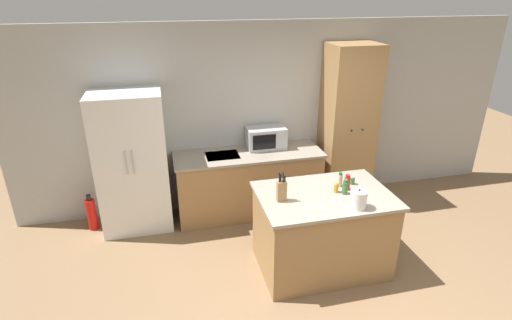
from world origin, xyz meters
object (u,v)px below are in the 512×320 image
Objects in this scene: pantry_cabinet at (347,127)px; spice_bottle_tall_dark at (340,180)px; spice_bottle_pale_salt at (352,180)px; refrigerator at (132,163)px; kettle at (358,199)px; fire_extinguisher at (92,214)px; spice_bottle_short_red at (336,188)px; knife_block at (282,190)px; spice_bottle_amber_oil at (347,183)px; spice_bottle_green_herb at (345,187)px; microwave at (266,138)px.

spice_bottle_tall_dark is (-0.69, -1.29, -0.14)m from pantry_cabinet.
pantry_cabinet is 1.39m from spice_bottle_pale_salt.
refrigerator is 2.86m from kettle.
pantry_cabinet is at bearing 0.04° from fire_extinguisher.
pantry_cabinet reaches higher than spice_bottle_short_red.
spice_bottle_pale_salt is at bearing 11.39° from knife_block.
pantry_cabinet is at bearing 64.96° from spice_bottle_amber_oil.
knife_block reaches higher than spice_bottle_pale_salt.
spice_bottle_tall_dark and spice_bottle_green_herb have the same top height.
spice_bottle_pale_salt is at bearing 42.05° from spice_bottle_amber_oil.
microwave is 3.19× the size of spice_bottle_green_herb.
knife_block is at bearing -174.67° from spice_bottle_amber_oil.
refrigerator is at bearing 147.60° from spice_bottle_green_herb.
fire_extinguisher is (-3.05, 1.28, -0.75)m from spice_bottle_pale_salt.
spice_bottle_tall_dark is at bearing -70.61° from microwave.
pantry_cabinet is 19.50× the size of spice_bottle_short_red.
spice_bottle_short_red is (0.63, 0.04, -0.07)m from knife_block.
pantry_cabinet is 1.47m from spice_bottle_tall_dark.
microwave is 1.63m from spice_bottle_green_herb.
spice_bottle_short_red is 3.22m from fire_extinguisher.
pantry_cabinet is 10.86× the size of kettle.
knife_block is 1.96× the size of spice_bottle_tall_dark.
spice_bottle_tall_dark reaches higher than spice_bottle_pale_salt.
microwave is 2.99× the size of spice_bottle_amber_oil.
spice_bottle_green_herb is at bearing -97.44° from spice_bottle_tall_dark.
spice_bottle_short_red is at bearing -32.26° from refrigerator.
spice_bottle_short_red is at bearing -75.59° from microwave.
knife_block is 1.97× the size of spice_bottle_green_herb.
spice_bottle_amber_oil is (0.14, 0.03, 0.03)m from spice_bottle_short_red.
spice_bottle_pale_salt is 0.19× the size of fire_extinguisher.
kettle reaches higher than spice_bottle_short_red.
knife_block is 2.78× the size of spice_bottle_short_red.
spice_bottle_pale_salt is at bearing -64.76° from microwave.
spice_bottle_pale_salt is 3.39m from fire_extinguisher.
microwave reaches higher than spice_bottle_amber_oil.
refrigerator is at bearing 149.87° from spice_bottle_amber_oil.
fire_extinguisher is at bearing -179.96° from pantry_cabinet.
fire_extinguisher is (-2.89, 1.29, -0.79)m from spice_bottle_tall_dark.
spice_bottle_short_red is at bearing -26.83° from fire_extinguisher.
pantry_cabinet is (2.98, 0.03, 0.24)m from refrigerator.
pantry_cabinet is at bearing -4.69° from microwave.
knife_block is at bearing -176.16° from spice_bottle_short_red.
fire_extinguisher is (-2.16, 1.45, -0.83)m from knife_block.
knife_block reaches higher than kettle.
spice_bottle_amber_oil is 0.16m from spice_bottle_pale_salt.
microwave is at bearing 103.94° from kettle.
knife_block is 0.71m from spice_bottle_green_herb.
kettle is 3.47m from fire_extinguisher.
spice_bottle_amber_oil is (-0.65, -1.39, -0.14)m from pantry_cabinet.
fire_extinguisher is at bearing 157.33° from spice_bottle_pale_salt.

